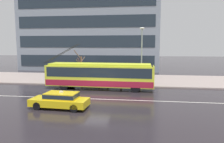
# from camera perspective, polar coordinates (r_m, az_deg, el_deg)

# --- Properties ---
(ground_plane) EXTENTS (160.00, 160.00, 0.00)m
(ground_plane) POSITION_cam_1_polar(r_m,az_deg,el_deg) (20.66, -4.41, -6.67)
(ground_plane) COLOR #272226
(sidewalk_slab) EXTENTS (80.00, 10.00, 0.14)m
(sidewalk_slab) POSITION_cam_1_polar(r_m,az_deg,el_deg) (30.20, -0.51, -2.12)
(sidewalk_slab) COLOR gray
(sidewalk_slab) RESTS_ON ground_plane
(lane_centre_line) EXTENTS (72.00, 0.14, 0.01)m
(lane_centre_line) POSITION_cam_1_polar(r_m,az_deg,el_deg) (19.52, -5.15, -7.49)
(lane_centre_line) COLOR silver
(lane_centre_line) RESTS_ON ground_plane
(trolleybus) EXTENTS (12.65, 2.86, 5.13)m
(trolleybus) POSITION_cam_1_polar(r_m,az_deg,el_deg) (23.57, -3.35, -0.96)
(trolleybus) COLOR yellow
(trolleybus) RESTS_ON ground_plane
(taxi_oncoming_near) EXTENTS (4.62, 1.99, 1.39)m
(taxi_oncoming_near) POSITION_cam_1_polar(r_m,az_deg,el_deg) (16.97, -14.00, -7.48)
(taxi_oncoming_near) COLOR yellow
(taxi_oncoming_near) RESTS_ON ground_plane
(bus_shelter) EXTENTS (3.67, 1.74, 2.43)m
(bus_shelter) POSITION_cam_1_polar(r_m,az_deg,el_deg) (27.55, -4.73, 0.97)
(bus_shelter) COLOR gray
(bus_shelter) RESTS_ON sidewalk_slab
(pedestrian_at_shelter) EXTENTS (0.39, 0.39, 1.67)m
(pedestrian_at_shelter) POSITION_cam_1_polar(r_m,az_deg,el_deg) (27.35, -5.81, -0.88)
(pedestrian_at_shelter) COLOR #4B594A
(pedestrian_at_shelter) RESTS_ON sidewalk_slab
(pedestrian_approaching_curb) EXTENTS (0.51, 0.51, 1.69)m
(pedestrian_approaching_curb) POSITION_cam_1_polar(r_m,az_deg,el_deg) (27.08, -3.58, -0.93)
(pedestrian_approaching_curb) COLOR #504C3E
(pedestrian_approaching_curb) RESTS_ON sidewalk_slab
(pedestrian_walking_past) EXTENTS (1.08, 1.08, 1.91)m
(pedestrian_walking_past) POSITION_cam_1_polar(r_m,az_deg,el_deg) (26.37, -0.92, 0.08)
(pedestrian_walking_past) COLOR black
(pedestrian_walking_past) RESTS_ON sidewalk_slab
(pedestrian_waiting_by_pole) EXTENTS (1.49, 1.49, 1.95)m
(pedestrian_waiting_by_pole) POSITION_cam_1_polar(r_m,az_deg,el_deg) (25.20, 2.39, -0.14)
(pedestrian_waiting_by_pole) COLOR #4C4151
(pedestrian_waiting_by_pole) RESTS_ON sidewalk_slab
(street_lamp) EXTENTS (0.60, 0.32, 6.95)m
(street_lamp) POSITION_cam_1_polar(r_m,az_deg,el_deg) (25.30, 8.16, 5.48)
(street_lamp) COLOR gray
(street_lamp) RESTS_ON sidewalk_slab
(street_tree_bare) EXTENTS (1.29, 1.92, 4.21)m
(street_tree_bare) POSITION_cam_1_polar(r_m,az_deg,el_deg) (28.55, -8.52, 1.40)
(street_tree_bare) COLOR brown
(street_tree_bare) RESTS_ON sidewalk_slab
(office_tower_corner_left) EXTENTS (27.95, 10.63, 22.50)m
(office_tower_corner_left) POSITION_cam_1_polar(r_m,az_deg,el_deg) (45.13, -5.85, 15.16)
(office_tower_corner_left) COLOR gray
(office_tower_corner_left) RESTS_ON ground_plane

